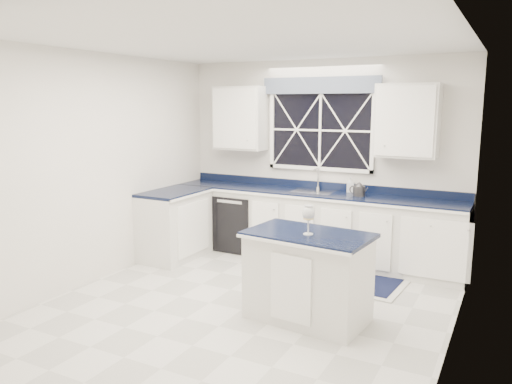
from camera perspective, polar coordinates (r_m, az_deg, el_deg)
The scene contains 13 objects.
ground at distance 5.31m, azimuth -1.69°, elevation -13.31°, with size 4.50×4.50×0.00m, color silver.
back_wall at distance 6.96m, azimuth 7.41°, elevation 3.73°, with size 4.00×0.10×2.70m, color silver.
base_cabinets at distance 6.82m, azimuth 3.25°, elevation -4.01°, with size 3.99×1.60×0.90m.
countertop at distance 6.75m, azimuth 6.44°, elevation -0.14°, with size 3.98×0.64×0.04m, color black.
dishwasher at distance 7.31m, azimuth -1.70°, elevation -3.36°, with size 0.60×0.58×0.82m, color black.
window at distance 6.88m, azimuth 7.36°, elevation 7.67°, with size 1.65×0.09×1.26m.
upper_cabinets at distance 6.77m, azimuth 7.01°, elevation 8.23°, with size 3.10×0.34×0.90m.
faucet at distance 6.90m, azimuth 7.06°, elevation 1.58°, with size 0.05×0.20×0.30m.
island at distance 4.97m, azimuth 5.94°, elevation -9.54°, with size 1.24×0.82×0.88m.
rug at distance 6.21m, azimuth 10.19°, elevation -9.82°, with size 1.43×0.93×0.02m.
kettle at distance 6.51m, azimuth 11.68°, elevation 0.28°, with size 0.26×0.18×0.18m.
wine_glass at distance 4.74m, azimuth 6.02°, elevation -2.56°, with size 0.12×0.12×0.28m.
soap_bottle at distance 6.78m, azimuth 10.74°, elevation 0.85°, with size 0.09×0.09×0.20m, color silver.
Camera 1 is at (2.41, -4.24, 2.11)m, focal length 35.00 mm.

